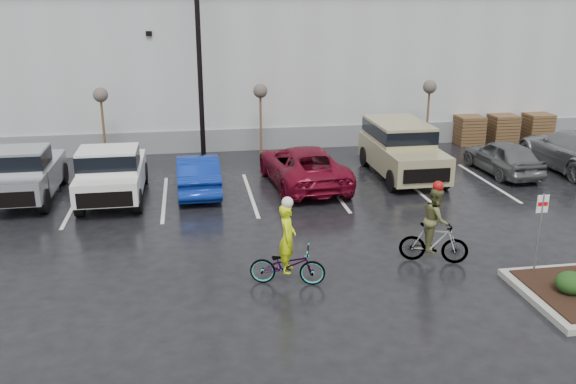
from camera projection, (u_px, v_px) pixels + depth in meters
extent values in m
plane|color=black|center=(390.00, 292.00, 14.50)|extent=(120.00, 120.00, 0.00)
cube|color=#B8BBBD|center=(267.00, 56.00, 34.07)|extent=(60.00, 15.00, 7.00)
cube|color=slate|center=(290.00, 138.00, 27.91)|extent=(60.00, 0.12, 1.00)
cube|color=#1F401A|center=(235.00, 38.00, 55.81)|extent=(80.00, 25.00, 6.00)
cylinder|color=black|center=(199.00, 55.00, 23.76)|extent=(0.20, 0.20, 9.00)
cylinder|color=brown|center=(104.00, 131.00, 25.03)|extent=(0.10, 0.10, 2.80)
sphere|color=#4D473D|center=(100.00, 95.00, 24.57)|extent=(0.60, 0.60, 0.60)
cylinder|color=brown|center=(261.00, 126.00, 26.04)|extent=(0.10, 0.10, 2.80)
sphere|color=#4D473D|center=(260.00, 91.00, 25.57)|extent=(0.60, 0.60, 0.60)
cylinder|color=brown|center=(427.00, 120.00, 27.20)|extent=(0.10, 0.10, 2.80)
sphere|color=#4D473D|center=(430.00, 87.00, 26.74)|extent=(0.60, 0.60, 0.60)
cube|color=brown|center=(469.00, 130.00, 28.75)|extent=(1.20, 1.20, 1.35)
cube|color=brown|center=(502.00, 129.00, 29.01)|extent=(1.20, 1.20, 1.35)
cube|color=brown|center=(537.00, 127.00, 29.29)|extent=(1.20, 1.20, 1.35)
ellipsoid|color=black|center=(571.00, 283.00, 14.06)|extent=(0.70, 0.70, 0.52)
cylinder|color=gray|center=(538.00, 237.00, 14.94)|extent=(0.05, 0.05, 2.20)
cube|color=white|center=(543.00, 204.00, 14.68)|extent=(0.30, 0.02, 0.45)
cube|color=red|center=(543.00, 204.00, 14.67)|extent=(0.26, 0.02, 0.10)
imported|color=navy|center=(198.00, 173.00, 21.73)|extent=(1.55, 4.21, 1.38)
imported|color=maroon|center=(303.00, 166.00, 22.46)|extent=(2.93, 5.55, 1.49)
imported|color=#5B5E5F|center=(503.00, 157.00, 23.94)|extent=(1.81, 4.08, 1.37)
imported|color=#999DA1|center=(575.00, 150.00, 24.40)|extent=(2.35, 5.73, 1.66)
imported|color=#3F3F44|center=(287.00, 265.00, 14.81)|extent=(1.95, 1.08, 0.97)
imported|color=#D0EE0D|center=(287.00, 238.00, 14.59)|extent=(0.55, 0.70, 1.70)
sphere|color=silver|center=(287.00, 203.00, 14.31)|extent=(0.28, 0.28, 0.28)
imported|color=#3F3F44|center=(434.00, 243.00, 16.00)|extent=(1.79, 1.07, 1.08)
imported|color=brown|center=(436.00, 219.00, 15.80)|extent=(0.71, 0.93, 1.70)
sphere|color=#990C0C|center=(438.00, 186.00, 15.52)|extent=(0.28, 0.28, 0.28)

